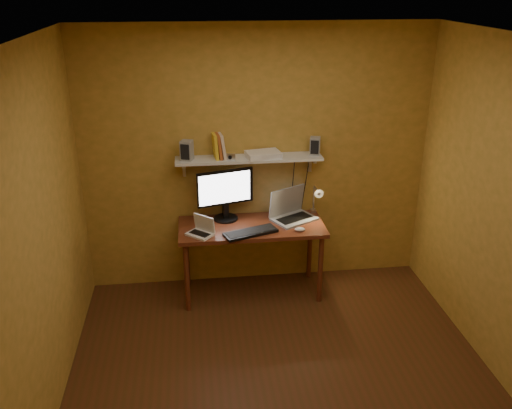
{
  "coord_description": "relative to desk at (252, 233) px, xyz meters",
  "views": [
    {
      "loc": [
        -0.63,
        -3.42,
        2.96
      ],
      "look_at": [
        -0.06,
        1.18,
        1.01
      ],
      "focal_mm": 38.0,
      "sensor_mm": 36.0,
      "label": 1
    }
  ],
  "objects": [
    {
      "name": "room",
      "position": [
        0.1,
        -1.28,
        0.64
      ],
      "size": [
        3.44,
        3.24,
        2.64
      ],
      "color": "#502814",
      "rests_on": "ground"
    },
    {
      "name": "keyboard",
      "position": [
        -0.03,
        -0.19,
        0.1
      ],
      "size": [
        0.53,
        0.32,
        0.03
      ],
      "primitive_type": "cube",
      "rotation": [
        0.0,
        0.0,
        0.33
      ],
      "color": "black",
      "rests_on": "desk"
    },
    {
      "name": "desk",
      "position": [
        0.0,
        0.0,
        0.0
      ],
      "size": [
        1.4,
        0.6,
        0.75
      ],
      "color": "maroon",
      "rests_on": "ground"
    },
    {
      "name": "netbook",
      "position": [
        -0.48,
        -0.14,
        0.14
      ],
      "size": [
        0.28,
        0.28,
        0.18
      ],
      "rotation": [
        0.0,
        0.0,
        -0.72
      ],
      "color": "white",
      "rests_on": "desk"
    },
    {
      "name": "laptop",
      "position": [
        0.4,
        0.12,
        0.16
      ],
      "size": [
        0.5,
        0.45,
        0.31
      ],
      "rotation": [
        0.0,
        0.0,
        0.5
      ],
      "color": "gray",
      "rests_on": "desk"
    },
    {
      "name": "speaker_right",
      "position": [
        0.64,
        0.2,
        0.8
      ],
      "size": [
        0.12,
        0.12,
        0.17
      ],
      "primitive_type": "cube",
      "rotation": [
        0.0,
        0.0,
        -0.28
      ],
      "color": "gray",
      "rests_on": "wall_shelf"
    },
    {
      "name": "speaker_left",
      "position": [
        -0.58,
        0.18,
        0.8
      ],
      "size": [
        0.13,
        0.13,
        0.19
      ],
      "primitive_type": "cube",
      "rotation": [
        0.0,
        0.0,
        -0.34
      ],
      "color": "gray",
      "rests_on": "wall_shelf"
    },
    {
      "name": "wall_shelf",
      "position": [
        0.0,
        0.19,
        0.69
      ],
      "size": [
        1.4,
        0.25,
        0.21
      ],
      "color": "silver",
      "rests_on": "room"
    },
    {
      "name": "router",
      "position": [
        0.13,
        0.18,
        0.74
      ],
      "size": [
        0.35,
        0.27,
        0.05
      ],
      "primitive_type": "cube",
      "rotation": [
        0.0,
        0.0,
        0.19
      ],
      "color": "white",
      "rests_on": "wall_shelf"
    },
    {
      "name": "shelf_camera",
      "position": [
        -0.18,
        0.14,
        0.74
      ],
      "size": [
        0.1,
        0.05,
        0.06
      ],
      "color": "silver",
      "rests_on": "wall_shelf"
    },
    {
      "name": "desk_lamp",
      "position": [
        0.66,
        0.13,
        0.29
      ],
      "size": [
        0.09,
        0.23,
        0.38
      ],
      "color": "silver",
      "rests_on": "desk"
    },
    {
      "name": "monitor",
      "position": [
        -0.24,
        0.17,
        0.37
      ],
      "size": [
        0.55,
        0.29,
        0.51
      ],
      "rotation": [
        0.0,
        0.0,
        0.26
      ],
      "color": "black",
      "rests_on": "desk"
    },
    {
      "name": "mouse",
      "position": [
        0.44,
        -0.19,
        0.1
      ],
      "size": [
        0.11,
        0.08,
        0.04
      ],
      "primitive_type": "ellipsoid",
      "rotation": [
        0.0,
        0.0,
        -0.16
      ],
      "color": "white",
      "rests_on": "desk"
    },
    {
      "name": "books",
      "position": [
        -0.28,
        0.2,
        0.83
      ],
      "size": [
        0.14,
        0.17,
        0.24
      ],
      "color": "gold",
      "rests_on": "wall_shelf"
    }
  ]
}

